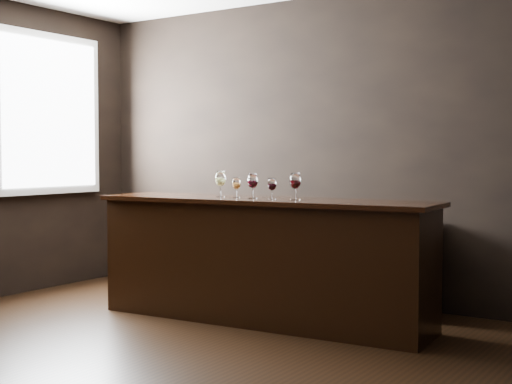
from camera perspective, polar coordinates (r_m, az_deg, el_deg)
The scene contains 10 objects.
ground at distance 4.99m, azimuth -7.97°, elevation -12.62°, with size 5.00×5.00×0.00m, color black.
room_shell at distance 5.07m, azimuth -9.25°, elevation 8.26°, with size 5.02×4.52×2.81m.
bar_counter at distance 5.74m, azimuth 0.53°, elevation -5.66°, with size 2.73×0.59×0.96m, color black.
bar_top at distance 5.68m, azimuth 0.54°, elevation -0.71°, with size 2.82×0.66×0.04m, color black.
back_bar_shelf at distance 6.47m, azimuth 4.97°, elevation -5.48°, with size 2.16×0.40×0.78m, color black.
glass_white at distance 5.92m, azimuth -2.87°, elevation 1.02°, with size 0.09×0.09×0.22m.
glass_amber at distance 5.79m, azimuth -1.58°, elevation 0.67°, with size 0.07×0.07×0.17m.
glass_red_a at distance 5.69m, azimuth -0.27°, elevation 0.84°, with size 0.09×0.09×0.20m.
glass_red_b at distance 5.59m, azimuth 1.29°, elevation 0.59°, with size 0.07×0.07×0.17m.
glass_red_c at distance 5.50m, azimuth 3.16°, elevation 0.84°, with size 0.09×0.09×0.21m.
Camera 1 is at (3.19, -3.60, 1.34)m, focal length 50.00 mm.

